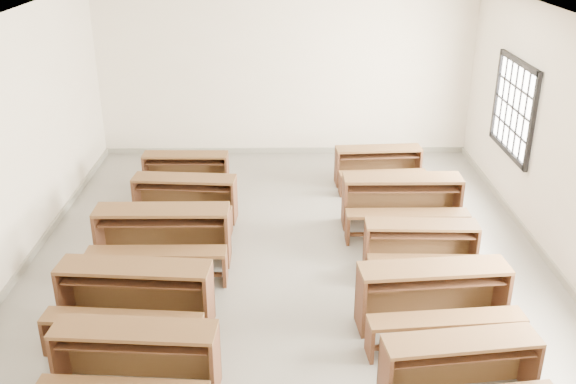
{
  "coord_description": "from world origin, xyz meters",
  "views": [
    {
      "loc": [
        -0.09,
        -7.6,
        4.31
      ],
      "look_at": [
        0.0,
        0.0,
        1.0
      ],
      "focal_mm": 40.0,
      "sensor_mm": 36.0,
      "label": 1
    }
  ],
  "objects_px": {
    "desk_set_3": "(184,196)",
    "desk_set_7": "(421,244)",
    "desk_set_6": "(434,294)",
    "desk_set_8": "(402,199)",
    "desk_set_1": "(134,293)",
    "desk_set_0": "(135,357)",
    "desk_set_9": "(378,164)",
    "desk_set_4": "(186,170)",
    "desk_set_5": "(461,367)",
    "desk_set_2": "(162,233)"
  },
  "relations": [
    {
      "from": "desk_set_3",
      "to": "desk_set_7",
      "type": "xyz_separation_m",
      "value": [
        3.27,
        -1.51,
        -0.02
      ]
    },
    {
      "from": "desk_set_6",
      "to": "desk_set_8",
      "type": "xyz_separation_m",
      "value": [
        0.09,
        2.55,
        0.02
      ]
    },
    {
      "from": "desk_set_3",
      "to": "desk_set_8",
      "type": "distance_m",
      "value": 3.25
    },
    {
      "from": "desk_set_1",
      "to": "desk_set_3",
      "type": "bearing_deg",
      "value": 91.21
    },
    {
      "from": "desk_set_6",
      "to": "desk_set_0",
      "type": "bearing_deg",
      "value": -166.54
    },
    {
      "from": "desk_set_6",
      "to": "desk_set_9",
      "type": "xyz_separation_m",
      "value": [
        -0.02,
        4.18,
        -0.06
      ]
    },
    {
      "from": "desk_set_4",
      "to": "desk_set_5",
      "type": "relative_size",
      "value": 0.91
    },
    {
      "from": "desk_set_8",
      "to": "desk_set_3",
      "type": "bearing_deg",
      "value": 175.83
    },
    {
      "from": "desk_set_6",
      "to": "desk_set_9",
      "type": "relative_size",
      "value": 1.16
    },
    {
      "from": "desk_set_2",
      "to": "desk_set_9",
      "type": "height_order",
      "value": "desk_set_2"
    },
    {
      "from": "desk_set_7",
      "to": "desk_set_9",
      "type": "bearing_deg",
      "value": 94.78
    },
    {
      "from": "desk_set_8",
      "to": "desk_set_2",
      "type": "bearing_deg",
      "value": -162.01
    },
    {
      "from": "desk_set_5",
      "to": "desk_set_6",
      "type": "relative_size",
      "value": 0.9
    },
    {
      "from": "desk_set_0",
      "to": "desk_set_2",
      "type": "height_order",
      "value": "desk_set_2"
    },
    {
      "from": "desk_set_4",
      "to": "desk_set_6",
      "type": "xyz_separation_m",
      "value": [
        3.29,
        -3.97,
        0.07
      ]
    },
    {
      "from": "desk_set_6",
      "to": "desk_set_9",
      "type": "height_order",
      "value": "desk_set_6"
    },
    {
      "from": "desk_set_2",
      "to": "desk_set_7",
      "type": "xyz_separation_m",
      "value": [
        3.37,
        -0.19,
        -0.08
      ]
    },
    {
      "from": "desk_set_2",
      "to": "desk_set_6",
      "type": "distance_m",
      "value": 3.57
    },
    {
      "from": "desk_set_4",
      "to": "desk_set_6",
      "type": "height_order",
      "value": "desk_set_6"
    },
    {
      "from": "desk_set_1",
      "to": "desk_set_3",
      "type": "relative_size",
      "value": 1.1
    },
    {
      "from": "desk_set_0",
      "to": "desk_set_3",
      "type": "relative_size",
      "value": 1.02
    },
    {
      "from": "desk_set_9",
      "to": "desk_set_6",
      "type": "bearing_deg",
      "value": -93.41
    },
    {
      "from": "desk_set_5",
      "to": "desk_set_0",
      "type": "bearing_deg",
      "value": 170.17
    },
    {
      "from": "desk_set_0",
      "to": "desk_set_3",
      "type": "bearing_deg",
      "value": 95.04
    },
    {
      "from": "desk_set_4",
      "to": "desk_set_8",
      "type": "bearing_deg",
      "value": -21.64
    },
    {
      "from": "desk_set_1",
      "to": "desk_set_7",
      "type": "height_order",
      "value": "desk_set_1"
    },
    {
      "from": "desk_set_6",
      "to": "desk_set_8",
      "type": "distance_m",
      "value": 2.55
    },
    {
      "from": "desk_set_6",
      "to": "desk_set_8",
      "type": "height_order",
      "value": "desk_set_8"
    },
    {
      "from": "desk_set_3",
      "to": "desk_set_6",
      "type": "height_order",
      "value": "desk_set_6"
    },
    {
      "from": "desk_set_0",
      "to": "desk_set_8",
      "type": "height_order",
      "value": "desk_set_8"
    },
    {
      "from": "desk_set_1",
      "to": "desk_set_5",
      "type": "distance_m",
      "value": 3.55
    },
    {
      "from": "desk_set_3",
      "to": "desk_set_5",
      "type": "xyz_separation_m",
      "value": [
        3.14,
        -3.98,
        -0.01
      ]
    },
    {
      "from": "desk_set_8",
      "to": "desk_set_4",
      "type": "bearing_deg",
      "value": 157.32
    },
    {
      "from": "desk_set_1",
      "to": "desk_set_4",
      "type": "relative_size",
      "value": 1.24
    },
    {
      "from": "desk_set_0",
      "to": "desk_set_7",
      "type": "height_order",
      "value": "desk_set_0"
    },
    {
      "from": "desk_set_1",
      "to": "desk_set_9",
      "type": "xyz_separation_m",
      "value": [
        3.3,
        4.13,
        -0.06
      ]
    },
    {
      "from": "desk_set_1",
      "to": "desk_set_9",
      "type": "relative_size",
      "value": 1.17
    },
    {
      "from": "desk_set_2",
      "to": "desk_set_3",
      "type": "distance_m",
      "value": 1.33
    },
    {
      "from": "desk_set_0",
      "to": "desk_set_9",
      "type": "bearing_deg",
      "value": 63.79
    },
    {
      "from": "desk_set_5",
      "to": "desk_set_7",
      "type": "bearing_deg",
      "value": 80.16
    },
    {
      "from": "desk_set_8",
      "to": "desk_set_9",
      "type": "relative_size",
      "value": 1.15
    },
    {
      "from": "desk_set_1",
      "to": "desk_set_9",
      "type": "bearing_deg",
      "value": 56.3
    },
    {
      "from": "desk_set_6",
      "to": "desk_set_7",
      "type": "relative_size",
      "value": 1.18
    },
    {
      "from": "desk_set_3",
      "to": "desk_set_5",
      "type": "relative_size",
      "value": 1.02
    },
    {
      "from": "desk_set_2",
      "to": "desk_set_9",
      "type": "relative_size",
      "value": 1.17
    },
    {
      "from": "desk_set_7",
      "to": "desk_set_2",
      "type": "bearing_deg",
      "value": 178.72
    },
    {
      "from": "desk_set_0",
      "to": "desk_set_2",
      "type": "xyz_separation_m",
      "value": [
        -0.15,
        2.5,
        0.05
      ]
    },
    {
      "from": "desk_set_2",
      "to": "desk_set_5",
      "type": "distance_m",
      "value": 4.2
    },
    {
      "from": "desk_set_6",
      "to": "desk_set_9",
      "type": "bearing_deg",
      "value": 85.27
    },
    {
      "from": "desk_set_3",
      "to": "desk_set_4",
      "type": "height_order",
      "value": "desk_set_3"
    }
  ]
}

